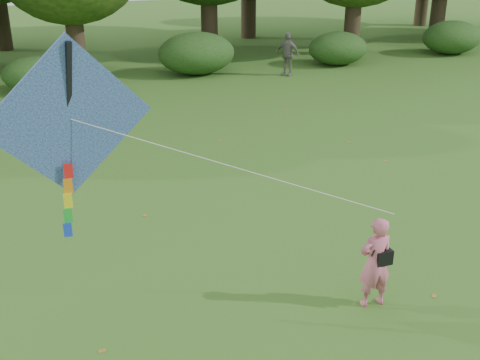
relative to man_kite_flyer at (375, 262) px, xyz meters
name	(u,v)px	position (x,y,z in m)	size (l,w,h in m)	color
ground	(334,286)	(-0.32, 0.73, -0.83)	(100.00, 100.00, 0.00)	#265114
man_kite_flyer	(375,262)	(0.00, 0.00, 0.00)	(0.61, 0.40, 1.67)	#CC6079
bystander_right	(287,54)	(6.37, 16.90, 0.13)	(1.12, 0.47, 1.92)	slate
crossbody_bag	(383,256)	(0.12, -0.03, 0.11)	(0.43, 0.20, 0.69)	black
flying_kite	(70,121)	(-4.57, 1.89, 2.46)	(6.18, 2.29, 3.39)	#2751AB
shrub_band	(115,62)	(-1.05, 18.34, 0.02)	(39.15, 3.22, 1.88)	#264919
fallen_leaves	(293,192)	(0.87, 4.87, -0.83)	(8.99, 13.55, 0.01)	olive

